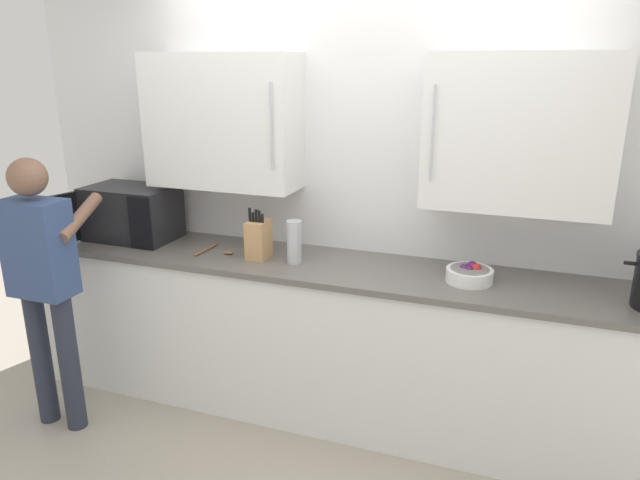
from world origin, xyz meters
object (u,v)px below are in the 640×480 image
object	(u,v)px
thermos_flask	(294,242)
person_figure	(42,274)
fruit_bowl	(470,274)
wooden_spoon	(217,251)
microwave_oven	(126,213)
knife_block	(259,239)

from	to	relation	value
thermos_flask	person_figure	world-z (taller)	person_figure
fruit_bowl	thermos_flask	size ratio (longest dim) A/B	0.98
wooden_spoon	microwave_oven	bearing A→B (deg)	174.64
microwave_oven	person_figure	xyz separation A→B (m)	(-0.06, -0.66, -0.18)
microwave_oven	knife_block	size ratio (longest dim) A/B	2.48
wooden_spoon	knife_block	bearing A→B (deg)	-1.19
person_figure	microwave_oven	bearing A→B (deg)	84.83
thermos_flask	person_figure	bearing A→B (deg)	-154.48
microwave_oven	fruit_bowl	bearing A→B (deg)	-1.07
microwave_oven	fruit_bowl	size ratio (longest dim) A/B	3.09
microwave_oven	wooden_spoon	world-z (taller)	microwave_oven
fruit_bowl	thermos_flask	distance (m)	0.96
knife_block	thermos_flask	xyz separation A→B (m)	(0.22, -0.01, 0.01)
knife_block	wooden_spoon	size ratio (longest dim) A/B	1.21
knife_block	person_figure	world-z (taller)	person_figure
microwave_oven	wooden_spoon	distance (m)	0.69
knife_block	thermos_flask	bearing A→B (deg)	-1.34
microwave_oven	thermos_flask	size ratio (longest dim) A/B	3.03
microwave_oven	person_figure	size ratio (longest dim) A/B	0.47
wooden_spoon	person_figure	distance (m)	0.95
wooden_spoon	thermos_flask	xyz separation A→B (m)	(0.50, -0.01, 0.11)
fruit_bowl	wooden_spoon	bearing A→B (deg)	-179.09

